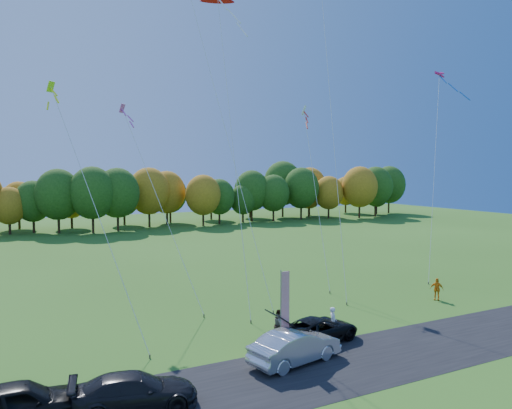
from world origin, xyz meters
name	(u,v)px	position (x,y,z in m)	size (l,w,h in m)	color
ground	(306,338)	(0.00, 0.00, 0.00)	(160.00, 160.00, 0.00)	#316019
asphalt_strip	(352,363)	(0.00, -4.00, 0.01)	(90.00, 6.00, 0.01)	black
tree_line	(108,230)	(0.00, 55.00, 0.00)	(116.00, 12.00, 10.00)	#1E4711
black_suv	(318,330)	(0.21, -0.85, 0.68)	(2.24, 4.86, 1.35)	black
silver_sedan	(295,347)	(-2.44, -2.75, 0.79)	(1.68, 4.81, 1.58)	silver
dark_truck_a	(135,391)	(-10.42, -3.81, 0.70)	(1.97, 4.84, 1.41)	black
dark_truck_b	(19,404)	(-14.45, -3.16, 0.83)	(1.96, 4.87, 1.66)	black
person_tailgate_a	(333,322)	(1.35, -0.61, 0.85)	(0.62, 0.41, 1.70)	white
person_tailgate_b	(280,325)	(-1.52, 0.29, 0.85)	(0.83, 0.64, 1.70)	gray
person_east	(437,289)	(12.60, 2.40, 0.79)	(0.92, 0.38, 1.58)	orange
feather_flag	(284,303)	(-2.36, -1.56, 2.64)	(0.57, 0.15, 4.31)	#999999
kite_delta_blue	(213,83)	(-1.20, 10.18, 15.30)	(5.50, 11.79, 31.56)	#4C3F33
kite_parafoil_orange	(330,92)	(8.63, 10.00, 15.38)	(6.93, 12.09, 31.15)	#4C3F33
kite_delta_red	(232,131)	(-0.90, 7.74, 11.79)	(2.56, 8.62, 23.10)	#4C3F33
kite_parafoil_rainbow	(435,168)	(19.80, 9.54, 9.38)	(9.31, 7.21, 19.03)	#4C3F33
kite_diamond_yellow	(96,211)	(-10.24, 4.66, 7.09)	(4.05, 7.80, 14.57)	#4C3F33
kite_diamond_white	(316,194)	(7.60, 10.27, 7.33)	(1.96, 6.36, 15.02)	#4C3F33
kite_diamond_pink	(160,204)	(-5.17, 10.03, 6.93)	(3.68, 8.31, 14.26)	#4C3F33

